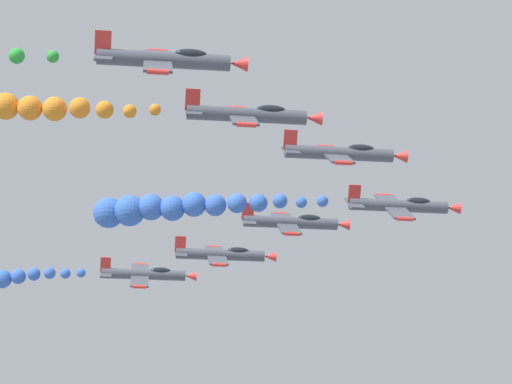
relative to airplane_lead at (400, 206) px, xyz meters
name	(u,v)px	position (x,y,z in m)	size (l,w,h in m)	color
airplane_lead	(400,206)	(0.00, 0.00, 0.00)	(8.10, 10.35, 5.68)	#474C56
smoke_trail_lead	(164,208)	(-2.43, -21.16, -0.22)	(5.79, 21.03, 2.87)	blue
airplane_left_inner	(292,222)	(-6.66, -8.90, 0.48)	(8.29, 10.35, 5.39)	#474C56
airplane_right_inner	(341,153)	(9.15, -7.07, 0.79)	(8.31, 10.35, 5.35)	#474C56
airplane_left_outer	(222,255)	(-15.51, -14.85, 0.01)	(8.47, 10.35, 5.07)	#474C56
airplane_right_outer	(249,115)	(16.88, -15.50, 0.13)	(8.18, 10.35, 5.56)	#474C56
smoke_trail_right_outer	(48,108)	(15.66, -30.51, 0.47)	(3.30, 12.61, 2.42)	orange
airplane_trailing	(145,274)	(-23.75, -22.49, 0.25)	(8.26, 10.35, 5.44)	#474C56
airplane_high_slot	(166,60)	(25.07, -21.98, -0.03)	(7.85, 10.35, 6.04)	#474C56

